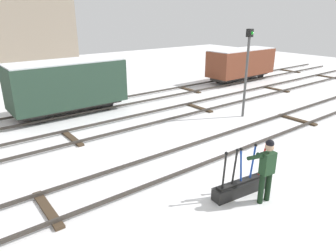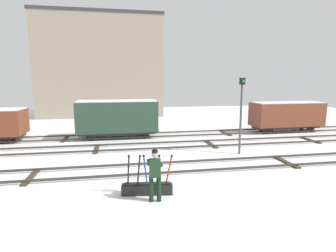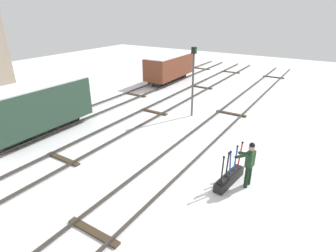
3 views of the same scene
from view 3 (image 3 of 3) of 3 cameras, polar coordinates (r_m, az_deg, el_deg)
ground_plane at (r=12.80m, az=3.98°, el=-5.50°), size 60.00×60.00×0.00m
track_main_line at (r=12.74m, az=4.00°, el=-5.06°), size 44.00×1.94×0.18m
track_siding_near at (r=15.04m, az=-10.67°, el=-0.82°), size 44.00×1.94×0.18m
track_siding_far at (r=17.37m, az=-18.98°, el=1.67°), size 44.00×1.94×0.18m
switch_lever_frame at (r=10.83m, az=12.72°, el=-10.41°), size 1.83×0.58×1.45m
rail_worker at (r=10.45m, az=16.63°, el=-7.17°), size 0.60×0.69×1.81m
signal_post at (r=16.38m, az=5.29°, el=10.45°), size 0.24×0.32×4.16m
freight_car_back_track at (r=24.99m, az=0.36°, el=12.32°), size 5.64×2.09×2.36m
freight_car_mid_siding at (r=15.71m, az=-25.93°, el=3.72°), size 5.54×2.26×2.65m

